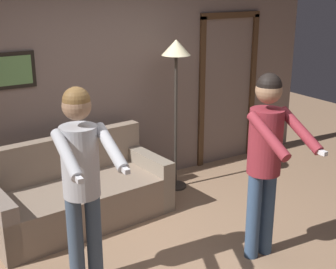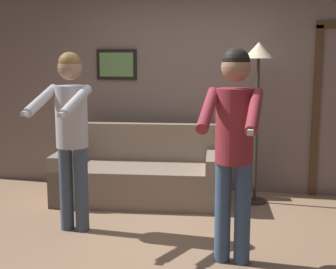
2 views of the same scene
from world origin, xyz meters
name	(u,v)px [view 2 (image 2 of 2)]	position (x,y,z in m)	size (l,w,h in m)	color
ground_plane	(161,244)	(0.00, 0.00, 0.00)	(12.00, 12.00, 0.00)	#9F7A5C
back_wall_assembly	(194,87)	(0.02, 1.92, 1.30)	(6.40, 0.10, 2.60)	#7D6A61
couch	(139,177)	(-0.53, 1.29, 0.28)	(1.97, 1.01, 0.87)	gray
torchiere_lamp	(258,69)	(0.81, 1.45, 1.54)	(0.34, 0.34, 1.84)	#332D28
person_standing_left	(71,124)	(-0.90, 0.18, 1.04)	(0.46, 0.72, 1.71)	#3E4F63
person_standing_right	(234,135)	(0.64, -0.27, 1.05)	(0.47, 0.70, 1.73)	#385275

